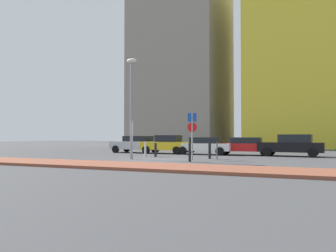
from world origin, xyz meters
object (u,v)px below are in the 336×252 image
parked_car_yellow (166,144)px  parked_car_silver (136,144)px  parked_car_black (292,145)px  parked_car_white (205,145)px  street_lamp (132,99)px  traffic_bollard_mid (145,149)px  traffic_bollard_far (190,152)px  parking_sign_post (192,130)px  traffic_bollard_edge (210,150)px  traffic_bollard_near (156,150)px  parking_meter (217,145)px  parked_car_red (245,146)px

parked_car_yellow → parked_car_silver: bearing=175.4°
parked_car_yellow → parked_car_black: (9.93, 0.11, 0.03)m
parked_car_yellow → parked_car_white: bearing=-1.2°
street_lamp → traffic_bollard_mid: bearing=94.5°
parked_car_silver → traffic_bollard_mid: parked_car_silver is taller
parked_car_yellow → parked_car_black: bearing=0.6°
traffic_bollard_mid → traffic_bollard_far: size_ratio=0.98×
parked_car_white → parking_sign_post: 5.98m
parked_car_white → traffic_bollard_edge: parked_car_white is taller
parked_car_white → traffic_bollard_edge: size_ratio=4.15×
parked_car_black → traffic_bollard_near: bearing=-154.5°
parked_car_yellow → street_lamp: street_lamp is taller
parking_meter → traffic_bollard_mid: (-5.35, 0.50, -0.36)m
parked_car_silver → parked_car_yellow: size_ratio=1.10×
street_lamp → parked_car_white: bearing=67.1°
traffic_bollard_mid → traffic_bollard_far: 5.23m
street_lamp → parking_meter: bearing=19.8°
parked_car_black → traffic_bollard_edge: 6.80m
parked_car_yellow → street_lamp: 7.59m
traffic_bollard_mid → traffic_bollard_edge: bearing=-1.2°
parked_car_yellow → traffic_bollard_edge: size_ratio=3.72×
parked_car_white → traffic_bollard_mid: size_ratio=4.29×
traffic_bollard_mid → parked_car_yellow: bearing=94.3°
parked_car_red → traffic_bollard_mid: (-6.16, -4.92, -0.20)m
parked_car_silver → parked_car_yellow: 2.96m
parked_car_yellow → traffic_bollard_near: bearing=-77.0°
parked_car_silver → traffic_bollard_edge: (8.04, -4.90, -0.23)m
parked_car_silver → parked_car_red: bearing=0.7°
street_lamp → parked_car_red: bearing=50.6°
parked_car_silver → parked_car_red: (9.45, 0.12, -0.04)m
parking_sign_post → street_lamp: (-3.77, -1.05, 2.00)m
street_lamp → traffic_bollard_far: size_ratio=6.03×
traffic_bollard_mid → street_lamp: bearing=-85.5°
parked_car_white → parking_meter: (2.27, -4.99, 0.16)m
street_lamp → parked_car_yellow: bearing=94.3°
traffic_bollard_near → traffic_bollard_mid: (-0.62, -0.39, 0.05)m
parked_car_red → traffic_bollard_mid: parked_car_red is taller
parked_car_black → parking_sign_post: 8.29m
traffic_bollard_far → traffic_bollard_edge: size_ratio=0.99×
traffic_bollard_near → traffic_bollard_far: bearing=-41.5°
parked_car_black → traffic_bollard_far: 9.22m
parked_car_white → parked_car_red: (3.09, 0.43, 0.00)m
parked_car_yellow → parked_car_red: parked_car_yellow is taller
parking_sign_post → street_lamp: bearing=-164.5°
parked_car_silver → parked_car_black: parked_car_black is taller
parked_car_silver → parking_sign_post: size_ratio=1.51×
parking_sign_post → traffic_bollard_far: size_ratio=2.74×
street_lamp → traffic_bollard_mid: street_lamp is taller
parked_car_silver → street_lamp: 8.54m
street_lamp → traffic_bollard_far: bearing=-7.5°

